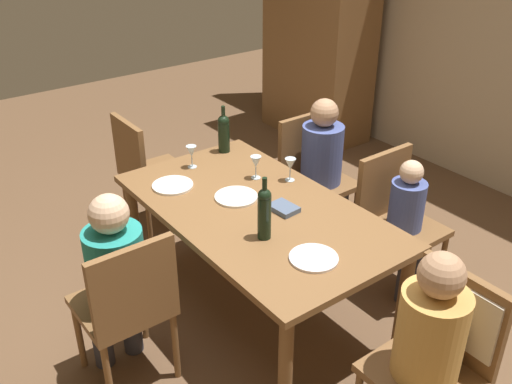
{
  "coord_description": "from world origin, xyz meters",
  "views": [
    {
      "loc": [
        2.27,
        -1.69,
        2.39
      ],
      "look_at": [
        0.0,
        0.0,
        0.84
      ],
      "focal_mm": 40.32,
      "sensor_mm": 36.0,
      "label": 1
    }
  ],
  "objects_px": {
    "dining_table": "(256,220)",
    "dinner_plate_host": "(236,197)",
    "person_man_bearded": "(115,274)",
    "person_child_small": "(408,217)",
    "chair_near": "(128,303)",
    "chair_far_right": "(394,214)",
    "dinner_plate_guest_right": "(314,258)",
    "wine_glass_near_right": "(256,163)",
    "person_man_guest": "(324,162)",
    "wine_glass_near_left": "(290,165)",
    "chair_right_end": "(445,340)",
    "chair_far_left": "(313,170)",
    "wine_glass_centre": "(191,152)",
    "person_woman_host": "(425,347)",
    "dinner_plate_guest_left": "(173,185)",
    "armoire_cabinet": "(319,28)",
    "chair_left_end": "(146,167)",
    "wine_bottle_tall_green": "(264,212)",
    "wine_bottle_dark_red": "(224,132)"
  },
  "relations": [
    {
      "from": "chair_far_right",
      "to": "chair_far_left",
      "type": "bearing_deg",
      "value": -90.0
    },
    {
      "from": "chair_far_right",
      "to": "person_man_guest",
      "type": "xyz_separation_m",
      "value": [
        -0.66,
        0.0,
        0.1
      ]
    },
    {
      "from": "chair_left_end",
      "to": "wine_bottle_tall_green",
      "type": "relative_size",
      "value": 2.63
    },
    {
      "from": "wine_glass_near_right",
      "to": "dining_table",
      "type": "bearing_deg",
      "value": -36.56
    },
    {
      "from": "wine_bottle_dark_red",
      "to": "wine_bottle_tall_green",
      "type": "bearing_deg",
      "value": -23.13
    },
    {
      "from": "armoire_cabinet",
      "to": "person_woman_host",
      "type": "distance_m",
      "value": 3.93
    },
    {
      "from": "chair_far_right",
      "to": "chair_left_end",
      "type": "bearing_deg",
      "value": -58.17
    },
    {
      "from": "chair_near",
      "to": "chair_far_right",
      "type": "xyz_separation_m",
      "value": [
        0.21,
        1.73,
        0.0
      ]
    },
    {
      "from": "dining_table",
      "to": "dinner_plate_host",
      "type": "height_order",
      "value": "dinner_plate_host"
    },
    {
      "from": "chair_left_end",
      "to": "dining_table",
      "type": "bearing_deg",
      "value": 4.04
    },
    {
      "from": "chair_far_right",
      "to": "chair_right_end",
      "type": "bearing_deg",
      "value": 51.71
    },
    {
      "from": "armoire_cabinet",
      "to": "person_man_bearded",
      "type": "distance_m",
      "value": 3.68
    },
    {
      "from": "chair_right_end",
      "to": "person_man_guest",
      "type": "relative_size",
      "value": 0.84
    },
    {
      "from": "chair_left_end",
      "to": "wine_bottle_tall_green",
      "type": "bearing_deg",
      "value": -2.44
    },
    {
      "from": "chair_far_left",
      "to": "armoire_cabinet",
      "type": "bearing_deg",
      "value": -132.73
    },
    {
      "from": "chair_left_end",
      "to": "wine_glass_near_left",
      "type": "relative_size",
      "value": 6.17
    },
    {
      "from": "chair_far_right",
      "to": "person_man_bearded",
      "type": "distance_m",
      "value": 1.76
    },
    {
      "from": "dinner_plate_guest_left",
      "to": "chair_far_right",
      "type": "bearing_deg",
      "value": 54.26
    },
    {
      "from": "person_woman_host",
      "to": "wine_glass_near_left",
      "type": "height_order",
      "value": "person_woman_host"
    },
    {
      "from": "chair_right_end",
      "to": "dinner_plate_guest_left",
      "type": "relative_size",
      "value": 3.68
    },
    {
      "from": "wine_glass_near_right",
      "to": "person_man_bearded",
      "type": "bearing_deg",
      "value": -76.03
    },
    {
      "from": "chair_right_end",
      "to": "chair_far_right",
      "type": "bearing_deg",
      "value": -38.29
    },
    {
      "from": "wine_glass_near_left",
      "to": "wine_glass_centre",
      "type": "relative_size",
      "value": 1.0
    },
    {
      "from": "person_child_small",
      "to": "wine_glass_near_right",
      "type": "relative_size",
      "value": 6.28
    },
    {
      "from": "armoire_cabinet",
      "to": "dinner_plate_guest_left",
      "type": "bearing_deg",
      "value": -59.82
    },
    {
      "from": "armoire_cabinet",
      "to": "dining_table",
      "type": "bearing_deg",
      "value": -48.81
    },
    {
      "from": "chair_far_right",
      "to": "dinner_plate_guest_right",
      "type": "height_order",
      "value": "chair_far_right"
    },
    {
      "from": "dining_table",
      "to": "wine_glass_centre",
      "type": "relative_size",
      "value": 11.47
    },
    {
      "from": "dinner_plate_host",
      "to": "chair_far_left",
      "type": "bearing_deg",
      "value": 109.34
    },
    {
      "from": "chair_far_right",
      "to": "person_woman_host",
      "type": "distance_m",
      "value": 1.3
    },
    {
      "from": "person_child_small",
      "to": "dinner_plate_guest_right",
      "type": "xyz_separation_m",
      "value": [
        0.17,
        -0.94,
        0.19
      ]
    },
    {
      "from": "wine_bottle_dark_red",
      "to": "dinner_plate_guest_right",
      "type": "relative_size",
      "value": 1.34
    },
    {
      "from": "chair_near",
      "to": "person_man_guest",
      "type": "height_order",
      "value": "person_man_guest"
    },
    {
      "from": "wine_bottle_tall_green",
      "to": "dinner_plate_guest_right",
      "type": "height_order",
      "value": "wine_bottle_tall_green"
    },
    {
      "from": "dining_table",
      "to": "chair_near",
      "type": "distance_m",
      "value": 0.88
    },
    {
      "from": "dining_table",
      "to": "person_man_guest",
      "type": "xyz_separation_m",
      "value": [
        -0.36,
        0.86,
        -0.02
      ]
    },
    {
      "from": "armoire_cabinet",
      "to": "person_man_guest",
      "type": "bearing_deg",
      "value": -40.65
    },
    {
      "from": "person_woman_host",
      "to": "dinner_plate_guest_right",
      "type": "xyz_separation_m",
      "value": [
        -0.66,
        -0.05,
        0.11
      ]
    },
    {
      "from": "wine_glass_near_right",
      "to": "dinner_plate_guest_left",
      "type": "height_order",
      "value": "wine_glass_near_right"
    },
    {
      "from": "wine_bottle_tall_green",
      "to": "person_woman_host",
      "type": "bearing_deg",
      "value": 7.47
    },
    {
      "from": "wine_bottle_dark_red",
      "to": "wine_glass_near_left",
      "type": "relative_size",
      "value": 2.2
    },
    {
      "from": "wine_glass_near_right",
      "to": "wine_bottle_dark_red",
      "type": "bearing_deg",
      "value": 171.66
    },
    {
      "from": "wine_bottle_tall_green",
      "to": "dinner_plate_host",
      "type": "bearing_deg",
      "value": 163.98
    },
    {
      "from": "chair_far_right",
      "to": "dinner_plate_host",
      "type": "height_order",
      "value": "chair_far_right"
    },
    {
      "from": "chair_left_end",
      "to": "wine_glass_near_right",
      "type": "relative_size",
      "value": 6.17
    },
    {
      "from": "wine_glass_near_left",
      "to": "dinner_plate_host",
      "type": "bearing_deg",
      "value": -92.33
    },
    {
      "from": "person_man_bearded",
      "to": "person_child_small",
      "type": "distance_m",
      "value": 1.78
    },
    {
      "from": "chair_right_end",
      "to": "wine_glass_near_left",
      "type": "relative_size",
      "value": 6.17
    },
    {
      "from": "person_child_small",
      "to": "chair_far_left",
      "type": "bearing_deg",
      "value": -90.0
    },
    {
      "from": "person_man_guest",
      "to": "wine_glass_near_left",
      "type": "xyz_separation_m",
      "value": [
        0.22,
        -0.49,
        0.21
      ]
    }
  ]
}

